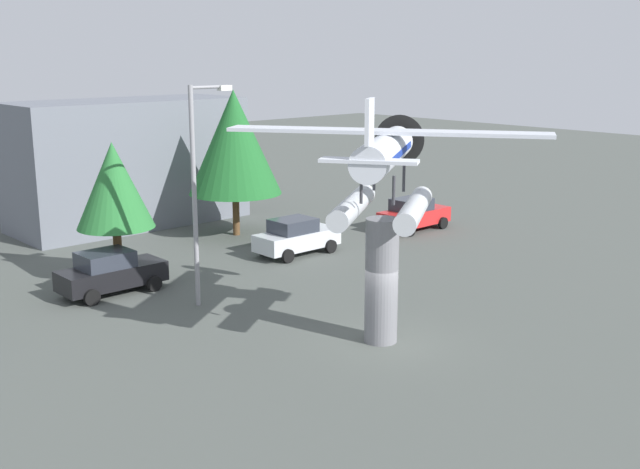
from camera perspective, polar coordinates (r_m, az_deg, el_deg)
The scene contains 10 objects.
ground_plane at distance 26.45m, azimuth 4.44°, elevation -7.75°, with size 140.00×140.00×0.00m, color #4C514C.
display_pedestal at distance 25.78m, azimuth 4.52°, elevation -3.40°, with size 1.10×1.10×4.19m, color slate.
floatplane_monument at distance 25.09m, azimuth 4.72°, elevation 4.96°, with size 7.10×9.22×4.00m.
car_mid_black at distance 32.20m, azimuth -15.05°, elevation -2.67°, with size 4.20×2.02×1.76m.
car_far_silver at distance 37.08m, azimuth -1.76°, elevation -0.14°, with size 4.20×2.02×1.76m.
car_distant_red at distance 42.47m, azimuth 6.85°, elevation 1.50°, with size 4.20×2.02×1.76m.
streetlight_primary at distance 29.27m, azimuth -8.89°, elevation 3.89°, with size 1.84×0.28×8.28m.
storefront_building at distance 44.59m, azimuth -13.80°, elevation 5.12°, with size 12.68×5.20×6.89m, color slate.
tree_east at distance 33.23m, azimuth -14.81°, elevation 3.46°, with size 3.21×3.21×5.87m.
tree_center_back at distance 40.63m, azimuth -6.28°, elevation 6.71°, with size 4.82×4.82×7.58m.
Camera 1 is at (-18.13, -16.78, 9.46)m, focal length 43.82 mm.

